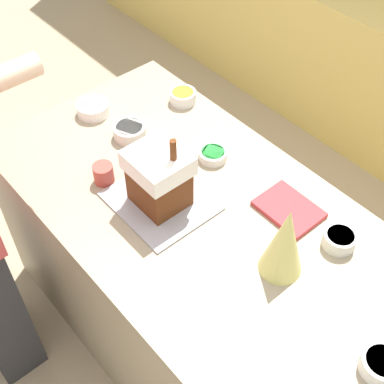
{
  "coord_description": "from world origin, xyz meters",
  "views": [
    {
      "loc": [
        0.91,
        -0.85,
        2.34
      ],
      "look_at": [
        -0.08,
        0.0,
        0.94
      ],
      "focal_mm": 50.0,
      "sensor_mm": 36.0,
      "label": 1
    }
  ],
  "objects_px": {
    "candy_bowl_behind_tray": "(339,239)",
    "candy_bowl_beside_tree": "(93,108)",
    "gingerbread_house": "(159,177)",
    "candy_bowl_near_tray_left": "(382,364)",
    "decorative_tree": "(285,241)",
    "mug": "(103,174)",
    "candy_bowl_center_rear": "(183,96)",
    "baking_tray": "(160,201)",
    "candy_bowl_far_right": "(130,131)",
    "cookbook": "(289,209)",
    "candy_bowl_near_tray_right": "(213,154)"
  },
  "relations": [
    {
      "from": "candy_bowl_behind_tray",
      "to": "candy_bowl_beside_tree",
      "type": "xyz_separation_m",
      "value": [
        -1.14,
        -0.24,
        -0.0
      ]
    },
    {
      "from": "gingerbread_house",
      "to": "candy_bowl_near_tray_left",
      "type": "bearing_deg",
      "value": 4.76
    },
    {
      "from": "decorative_tree",
      "to": "candy_bowl_behind_tray",
      "type": "bearing_deg",
      "value": 73.54
    },
    {
      "from": "candy_bowl_near_tray_left",
      "to": "decorative_tree",
      "type": "bearing_deg",
      "value": 174.45
    },
    {
      "from": "mug",
      "to": "candy_bowl_center_rear",
      "type": "bearing_deg",
      "value": 108.45
    },
    {
      "from": "mug",
      "to": "baking_tray",
      "type": "bearing_deg",
      "value": 22.66
    },
    {
      "from": "gingerbread_house",
      "to": "candy_bowl_beside_tree",
      "type": "xyz_separation_m",
      "value": [
        -0.59,
        0.1,
        -0.1
      ]
    },
    {
      "from": "decorative_tree",
      "to": "candy_bowl_beside_tree",
      "type": "xyz_separation_m",
      "value": [
        -1.08,
        -0.02,
        -0.11
      ]
    },
    {
      "from": "candy_bowl_far_right",
      "to": "mug",
      "type": "xyz_separation_m",
      "value": [
        0.14,
        -0.22,
        0.01
      ]
    },
    {
      "from": "decorative_tree",
      "to": "candy_bowl_near_tray_left",
      "type": "xyz_separation_m",
      "value": [
        0.43,
        -0.04,
        -0.11
      ]
    },
    {
      "from": "candy_bowl_near_tray_left",
      "to": "mug",
      "type": "height_order",
      "value": "mug"
    },
    {
      "from": "decorative_tree",
      "to": "candy_bowl_near_tray_left",
      "type": "bearing_deg",
      "value": -5.55
    },
    {
      "from": "candy_bowl_near_tray_left",
      "to": "candy_bowl_beside_tree",
      "type": "height_order",
      "value": "candy_bowl_near_tray_left"
    },
    {
      "from": "candy_bowl_near_tray_left",
      "to": "candy_bowl_far_right",
      "type": "height_order",
      "value": "same"
    },
    {
      "from": "decorative_tree",
      "to": "cookbook",
      "type": "xyz_separation_m",
      "value": [
        -0.15,
        0.21,
        -0.13
      ]
    },
    {
      "from": "candy_bowl_center_rear",
      "to": "candy_bowl_behind_tray",
      "type": "bearing_deg",
      "value": -6.53
    },
    {
      "from": "cookbook",
      "to": "candy_bowl_center_rear",
      "type": "bearing_deg",
      "value": 170.53
    },
    {
      "from": "baking_tray",
      "to": "cookbook",
      "type": "bearing_deg",
      "value": 43.94
    },
    {
      "from": "candy_bowl_behind_tray",
      "to": "candy_bowl_beside_tree",
      "type": "relative_size",
      "value": 0.81
    },
    {
      "from": "candy_bowl_behind_tray",
      "to": "mug",
      "type": "height_order",
      "value": "mug"
    },
    {
      "from": "candy_bowl_center_rear",
      "to": "candy_bowl_near_tray_right",
      "type": "xyz_separation_m",
      "value": [
        0.36,
        -0.15,
        -0.01
      ]
    },
    {
      "from": "decorative_tree",
      "to": "candy_bowl_near_tray_left",
      "type": "relative_size",
      "value": 2.31
    },
    {
      "from": "baking_tray",
      "to": "candy_bowl_near_tray_left",
      "type": "distance_m",
      "value": 0.91
    },
    {
      "from": "candy_bowl_beside_tree",
      "to": "candy_bowl_center_rear",
      "type": "bearing_deg",
      "value": 61.49
    },
    {
      "from": "candy_bowl_far_right",
      "to": "candy_bowl_near_tray_right",
      "type": "height_order",
      "value": "candy_bowl_far_right"
    },
    {
      "from": "candy_bowl_behind_tray",
      "to": "mug",
      "type": "distance_m",
      "value": 0.89
    },
    {
      "from": "candy_bowl_behind_tray",
      "to": "candy_bowl_far_right",
      "type": "distance_m",
      "value": 0.94
    },
    {
      "from": "candy_bowl_near_tray_left",
      "to": "candy_bowl_near_tray_right",
      "type": "bearing_deg",
      "value": 166.69
    },
    {
      "from": "candy_bowl_near_tray_right",
      "to": "gingerbread_house",
      "type": "bearing_deg",
      "value": -81.07
    },
    {
      "from": "candy_bowl_behind_tray",
      "to": "candy_bowl_far_right",
      "type": "xyz_separation_m",
      "value": [
        -0.92,
        -0.21,
        0.0
      ]
    },
    {
      "from": "cookbook",
      "to": "mug",
      "type": "distance_m",
      "value": 0.7
    },
    {
      "from": "candy_bowl_center_rear",
      "to": "candy_bowl_beside_tree",
      "type": "height_order",
      "value": "candy_bowl_center_rear"
    },
    {
      "from": "gingerbread_house",
      "to": "decorative_tree",
      "type": "distance_m",
      "value": 0.5
    },
    {
      "from": "gingerbread_house",
      "to": "candy_bowl_center_rear",
      "type": "bearing_deg",
      "value": 132.14
    },
    {
      "from": "decorative_tree",
      "to": "candy_bowl_far_right",
      "type": "distance_m",
      "value": 0.86
    },
    {
      "from": "candy_bowl_behind_tray",
      "to": "candy_bowl_beside_tree",
      "type": "height_order",
      "value": "candy_bowl_behind_tray"
    },
    {
      "from": "gingerbread_house",
      "to": "candy_bowl_near_tray_left",
      "type": "height_order",
      "value": "gingerbread_house"
    },
    {
      "from": "candy_bowl_center_rear",
      "to": "candy_bowl_beside_tree",
      "type": "relative_size",
      "value": 0.84
    },
    {
      "from": "candy_bowl_far_right",
      "to": "candy_bowl_near_tray_left",
      "type": "bearing_deg",
      "value": -2.49
    },
    {
      "from": "candy_bowl_near_tray_left",
      "to": "candy_bowl_far_right",
      "type": "relative_size",
      "value": 0.91
    },
    {
      "from": "candy_bowl_center_rear",
      "to": "candy_bowl_far_right",
      "type": "bearing_deg",
      "value": -83.17
    },
    {
      "from": "candy_bowl_beside_tree",
      "to": "candy_bowl_behind_tray",
      "type": "bearing_deg",
      "value": 11.72
    },
    {
      "from": "candy_bowl_far_right",
      "to": "mug",
      "type": "relative_size",
      "value": 1.75
    },
    {
      "from": "baking_tray",
      "to": "candy_bowl_beside_tree",
      "type": "xyz_separation_m",
      "value": [
        -0.59,
        0.1,
        0.02
      ]
    },
    {
      "from": "candy_bowl_behind_tray",
      "to": "cookbook",
      "type": "distance_m",
      "value": 0.22
    },
    {
      "from": "baking_tray",
      "to": "candy_bowl_behind_tray",
      "type": "distance_m",
      "value": 0.65
    },
    {
      "from": "decorative_tree",
      "to": "candy_bowl_beside_tree",
      "type": "bearing_deg",
      "value": -179.15
    },
    {
      "from": "gingerbread_house",
      "to": "candy_bowl_far_right",
      "type": "bearing_deg",
      "value": 160.33
    },
    {
      "from": "baking_tray",
      "to": "decorative_tree",
      "type": "height_order",
      "value": "decorative_tree"
    },
    {
      "from": "candy_bowl_near_tray_left",
      "to": "candy_bowl_beside_tree",
      "type": "distance_m",
      "value": 1.5
    }
  ]
}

